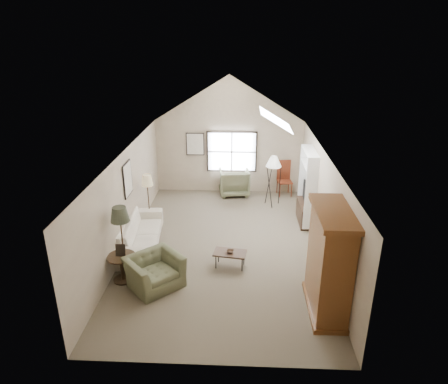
{
  "coord_description": "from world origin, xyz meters",
  "views": [
    {
      "loc": [
        0.45,
        -9.17,
        5.27
      ],
      "look_at": [
        0.0,
        0.4,
        1.4
      ],
      "focal_mm": 32.0,
      "sensor_mm": 36.0,
      "label": 1
    }
  ],
  "objects_px": {
    "coffee_table": "(230,259)",
    "side_table": "(122,268)",
    "armchair_near": "(155,271)",
    "armoire": "(329,262)",
    "sofa": "(140,233)",
    "armchair_far": "(234,182)",
    "side_chair": "(285,179)"
  },
  "relations": [
    {
      "from": "sofa",
      "to": "armchair_near",
      "type": "relative_size",
      "value": 2.29
    },
    {
      "from": "side_table",
      "to": "side_chair",
      "type": "height_order",
      "value": "side_chair"
    },
    {
      "from": "armoire",
      "to": "coffee_table",
      "type": "xyz_separation_m",
      "value": [
        -1.97,
        1.48,
        -0.9
      ]
    },
    {
      "from": "armchair_near",
      "to": "side_chair",
      "type": "relative_size",
      "value": 0.92
    },
    {
      "from": "coffee_table",
      "to": "side_table",
      "type": "bearing_deg",
      "value": -164.45
    },
    {
      "from": "coffee_table",
      "to": "armchair_near",
      "type": "bearing_deg",
      "value": -152.77
    },
    {
      "from": "sofa",
      "to": "armchair_near",
      "type": "distance_m",
      "value": 1.93
    },
    {
      "from": "armoire",
      "to": "coffee_table",
      "type": "relative_size",
      "value": 2.86
    },
    {
      "from": "sofa",
      "to": "side_table",
      "type": "bearing_deg",
      "value": 174.39
    },
    {
      "from": "armchair_near",
      "to": "side_table",
      "type": "relative_size",
      "value": 1.75
    },
    {
      "from": "armoire",
      "to": "sofa",
      "type": "bearing_deg",
      "value": 151.22
    },
    {
      "from": "armchair_far",
      "to": "side_chair",
      "type": "bearing_deg",
      "value": 172.16
    },
    {
      "from": "armchair_far",
      "to": "side_table",
      "type": "relative_size",
      "value": 1.61
    },
    {
      "from": "sofa",
      "to": "side_table",
      "type": "relative_size",
      "value": 3.99
    },
    {
      "from": "side_chair",
      "to": "armoire",
      "type": "bearing_deg",
      "value": -96.17
    },
    {
      "from": "sofa",
      "to": "armchair_near",
      "type": "xyz_separation_m",
      "value": [
        0.77,
        -1.77,
        -0.01
      ]
    },
    {
      "from": "coffee_table",
      "to": "side_chair",
      "type": "distance_m",
      "value": 4.95
    },
    {
      "from": "armchair_far",
      "to": "sofa",
      "type": "bearing_deg",
      "value": 49.26
    },
    {
      "from": "side_table",
      "to": "armchair_near",
      "type": "bearing_deg",
      "value": -12.69
    },
    {
      "from": "armchair_near",
      "to": "side_chair",
      "type": "height_order",
      "value": "side_chair"
    },
    {
      "from": "armchair_near",
      "to": "side_table",
      "type": "height_order",
      "value": "armchair_near"
    },
    {
      "from": "sofa",
      "to": "side_chair",
      "type": "distance_m",
      "value": 5.54
    },
    {
      "from": "side_table",
      "to": "side_chair",
      "type": "bearing_deg",
      "value": 52.07
    },
    {
      "from": "armchair_far",
      "to": "side_table",
      "type": "height_order",
      "value": "armchair_far"
    },
    {
      "from": "coffee_table",
      "to": "side_chair",
      "type": "height_order",
      "value": "side_chair"
    },
    {
      "from": "armchair_near",
      "to": "armchair_far",
      "type": "xyz_separation_m",
      "value": [
        1.62,
        5.47,
        0.1
      ]
    },
    {
      "from": "coffee_table",
      "to": "side_table",
      "type": "height_order",
      "value": "side_table"
    },
    {
      "from": "side_chair",
      "to": "side_table",
      "type": "bearing_deg",
      "value": -136.49
    },
    {
      "from": "armchair_far",
      "to": "coffee_table",
      "type": "bearing_deg",
      "value": 82.36
    },
    {
      "from": "sofa",
      "to": "side_chair",
      "type": "bearing_deg",
      "value": -53.77
    },
    {
      "from": "sofa",
      "to": "coffee_table",
      "type": "bearing_deg",
      "value": -116.75
    },
    {
      "from": "armchair_near",
      "to": "sofa",
      "type": "bearing_deg",
      "value": 70.76
    }
  ]
}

